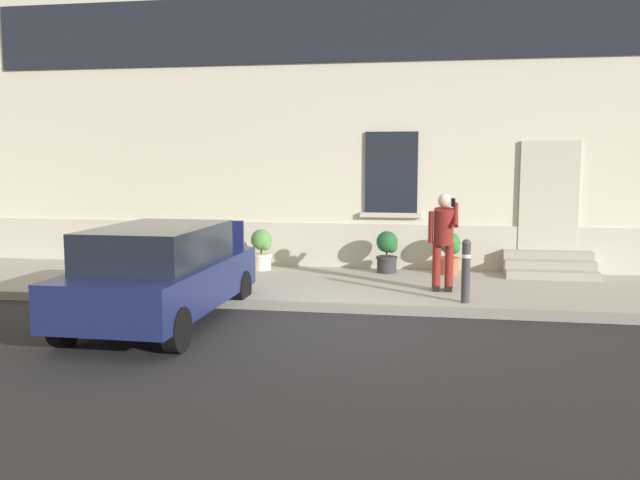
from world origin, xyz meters
TOP-DOWN VIEW (x-y plane):
  - ground_plane at (0.00, 0.00)m, footprint 80.00×80.00m
  - sidewalk at (0.00, 2.80)m, footprint 24.00×3.60m
  - curb_edge at (0.00, 0.94)m, footprint 24.00×0.12m
  - building_facade at (0.01, 5.29)m, footprint 24.00×1.52m
  - entrance_stoop at (3.67, 4.23)m, footprint 1.76×0.96m
  - hatchback_car_navy at (-2.64, -0.27)m, footprint 1.83×4.09m
  - bollard_near_person at (1.90, 1.35)m, footprint 0.15×0.15m
  - person_on_phone at (1.54, 2.20)m, footprint 0.51×0.51m
  - planter_olive at (-4.84, 4.09)m, footprint 0.44×0.44m
  - planter_cream at (-2.20, 3.94)m, footprint 0.44×0.44m
  - planter_charcoal at (0.44, 4.03)m, footprint 0.44×0.44m
  - planter_terracotta at (1.70, 4.09)m, footprint 0.44×0.44m

SIDE VIEW (x-z plane):
  - ground_plane at x=0.00m, z-range 0.00..0.00m
  - sidewalk at x=0.00m, z-range 0.00..0.15m
  - curb_edge at x=0.00m, z-range 0.00..0.15m
  - entrance_stoop at x=3.67m, z-range 0.10..0.58m
  - planter_olive at x=-4.84m, z-range 0.18..1.04m
  - planter_cream at x=-2.20m, z-range 0.18..1.04m
  - planter_charcoal at x=0.44m, z-range 0.18..1.04m
  - planter_terracotta at x=1.70m, z-range 0.18..1.04m
  - bollard_near_person at x=1.90m, z-range 0.19..1.24m
  - hatchback_car_navy at x=-2.64m, z-range 0.04..1.54m
  - person_on_phone at x=1.54m, z-range 0.28..2.02m
  - building_facade at x=0.01m, z-range -0.02..7.48m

